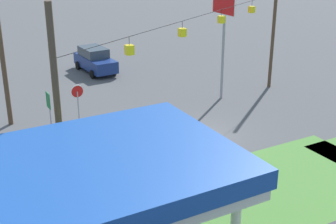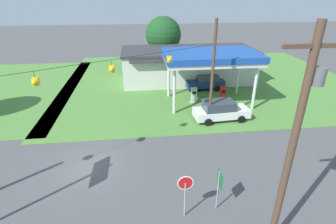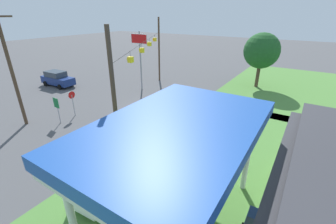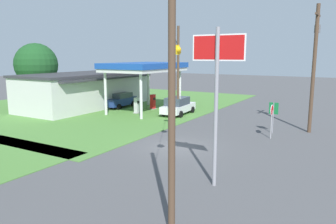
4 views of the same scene
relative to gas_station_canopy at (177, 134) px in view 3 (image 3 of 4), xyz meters
name	(u,v)px [view 3 (image 3 of 4)]	position (x,y,z in m)	size (l,w,h in m)	color
ground_plane	(148,107)	(-10.42, -9.62, -4.68)	(160.00, 160.00, 0.00)	#4C4C4F
grass_verge_opposite_corner	(327,93)	(-26.42, 6.38, -4.66)	(24.00, 24.00, 0.04)	#4C7F38
gas_station_canopy	(177,134)	(0.00, 0.00, 0.00)	(9.03, 5.73, 5.20)	silver
fuel_pump_near	(190,186)	(-1.51, 0.00, -3.88)	(0.71, 0.56, 1.67)	gray
car_at_pumps_front	(114,174)	(0.04, -4.00, -3.75)	(4.96, 2.37, 1.81)	white
car_on_crossroad	(57,79)	(-9.94, -24.68, -3.66)	(2.28, 4.95, 2.00)	navy
stop_sign_roadside	(72,98)	(-5.00, -14.46, -2.86)	(0.80, 0.08, 2.50)	#99999E
stop_sign_overhead	(140,48)	(-15.10, -14.28, 0.53)	(0.22, 2.46, 7.19)	gray
route_sign	(57,105)	(-3.21, -14.17, -2.97)	(0.10, 0.70, 2.40)	gray
utility_pole_main	(9,63)	(-1.41, -16.60, 0.77)	(2.20, 0.44, 9.74)	#4C3828
signal_span_gantry	(146,63)	(-10.42, -9.63, 0.07)	(18.88, 10.24, 8.69)	#4C3828
tree_west_verge	(262,51)	(-24.16, -1.77, 0.07)	(4.47, 4.47, 7.01)	#4C3828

